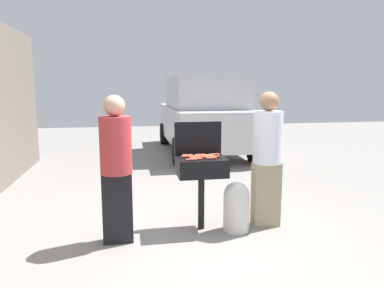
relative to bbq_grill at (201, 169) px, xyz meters
name	(u,v)px	position (x,y,z in m)	size (l,w,h in m)	color
ground_plane	(202,233)	(-0.02, -0.16, -0.77)	(24.00, 24.00, 0.00)	gray
bbq_grill	(201,169)	(0.00, 0.00, 0.00)	(0.60, 0.44, 0.91)	black
grill_lid_open	(198,138)	(0.00, 0.22, 0.35)	(0.60, 0.05, 0.42)	black
hot_dog_0	(205,157)	(0.03, -0.04, 0.15)	(0.03, 0.03, 0.13)	#AD4228
hot_dog_1	(194,157)	(-0.09, 0.00, 0.15)	(0.03, 0.03, 0.13)	#B74C33
hot_dog_2	(191,160)	(-0.15, -0.15, 0.15)	(0.03, 0.03, 0.13)	#B74C33
hot_dog_3	(188,156)	(-0.15, 0.10, 0.15)	(0.03, 0.03, 0.13)	#AD4228
hot_dog_4	(196,156)	(-0.06, 0.04, 0.15)	(0.03, 0.03, 0.13)	#B74C33
hot_dog_5	(195,158)	(-0.10, -0.06, 0.15)	(0.03, 0.03, 0.13)	#AD4228
hot_dog_6	(207,155)	(0.08, 0.08, 0.15)	(0.03, 0.03, 0.13)	#B74C33
hot_dog_7	(211,158)	(0.10, -0.11, 0.15)	(0.03, 0.03, 0.13)	#B74C33
hot_dog_8	(200,155)	(0.00, 0.12, 0.15)	(0.03, 0.03, 0.13)	#C6593D
hot_dog_9	(214,157)	(0.16, -0.02, 0.15)	(0.03, 0.03, 0.13)	#AD4228
hot_dog_10	(187,157)	(-0.17, 0.04, 0.15)	(0.03, 0.03, 0.13)	#AD4228
hot_dog_11	(197,159)	(-0.08, -0.12, 0.15)	(0.03, 0.03, 0.13)	#B74C33
hot_dog_12	(215,154)	(0.19, 0.12, 0.15)	(0.03, 0.03, 0.13)	#B74C33
hot_dog_13	(209,156)	(0.10, 0.02, 0.15)	(0.03, 0.03, 0.13)	#C6593D
hot_dog_14	(187,155)	(-0.15, 0.14, 0.15)	(0.03, 0.03, 0.13)	#B74C33
hot_dog_15	(207,156)	(0.08, 0.05, 0.15)	(0.03, 0.03, 0.13)	#B74C33
propane_tank	(236,206)	(0.41, -0.14, -0.45)	(0.32, 0.32, 0.62)	silver
person_left	(116,164)	(-1.01, -0.20, 0.15)	(0.35, 0.35, 1.68)	black
person_right	(267,154)	(0.84, -0.04, 0.16)	(0.36, 0.36, 1.71)	gray
parked_minivan	(204,114)	(1.14, 5.14, 0.26)	(2.03, 4.40, 2.02)	#B7B7BC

